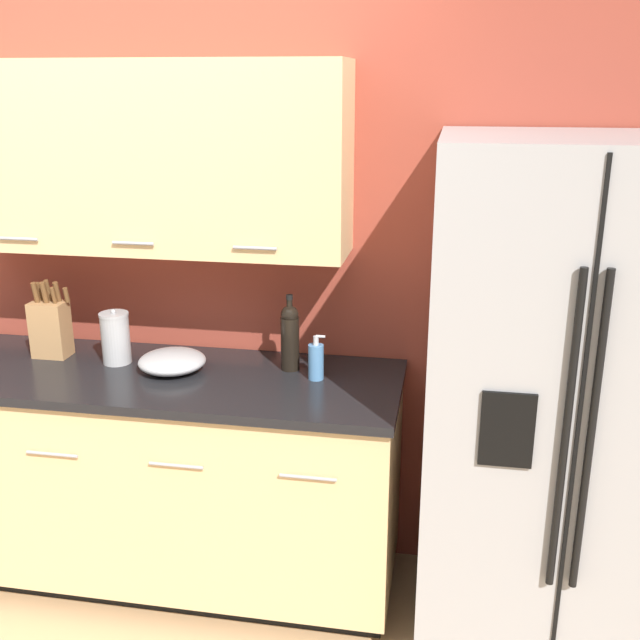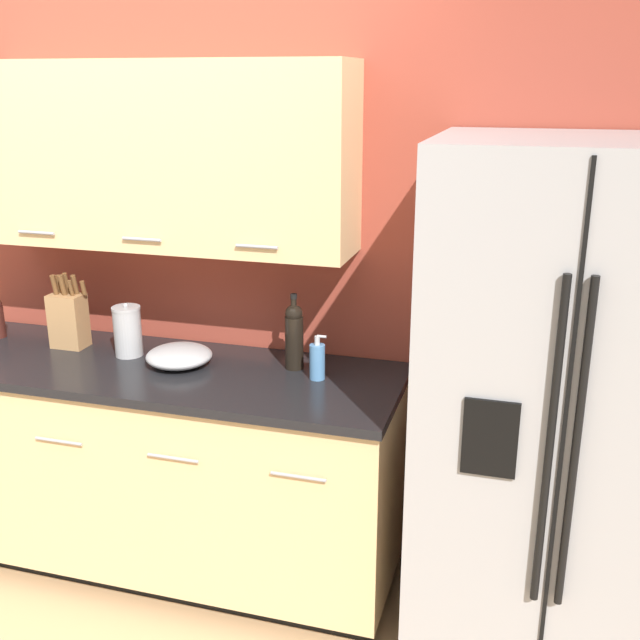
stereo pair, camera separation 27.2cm
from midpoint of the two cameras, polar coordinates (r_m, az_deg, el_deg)
name	(u,v)px [view 2 (the right image)]	position (r m, az deg, el deg)	size (l,w,h in m)	color
wall_back	(147,234)	(3.24, -10.75, 6.44)	(10.00, 0.39, 2.60)	#993D2D
counter_unit	(160,466)	(3.23, -9.69, -10.98)	(2.01, 0.64, 0.93)	black
refrigerator	(557,420)	(2.69, 20.47, -7.21)	(0.90, 0.80, 1.85)	#9E9EA0
knife_block	(68,319)	(3.28, -16.41, 0.07)	(0.16, 0.10, 0.32)	#A87A4C
wine_bottle	(294,335)	(2.91, 0.69, -1.20)	(0.07, 0.07, 0.30)	black
soap_dispenser	(317,361)	(2.83, 2.55, -3.19)	(0.06, 0.06, 0.18)	#4C7FB2
steel_canister	(128,331)	(3.12, -12.06, -0.87)	(0.12, 0.12, 0.22)	#A3A3A5
mixing_bowl	(179,356)	(3.00, -8.15, -2.77)	(0.26, 0.26, 0.08)	#A3A3A5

